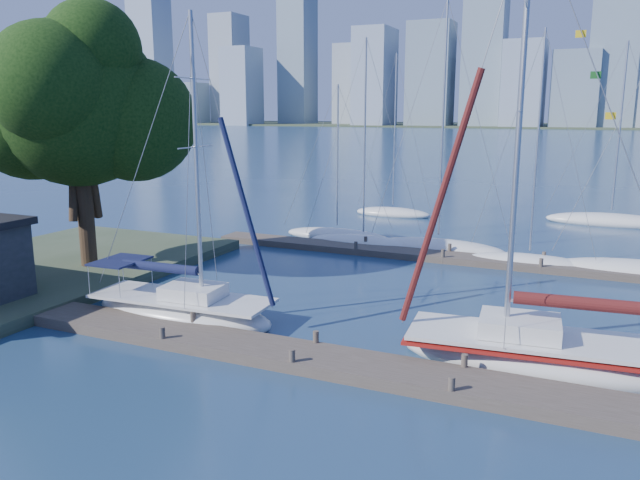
% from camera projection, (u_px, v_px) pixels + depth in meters
% --- Properties ---
extents(ground, '(700.00, 700.00, 0.00)m').
position_uv_depth(ground, '(305.00, 363.00, 20.37)').
color(ground, navy).
rests_on(ground, ground).
extents(near_dock, '(26.00, 2.00, 0.40)m').
position_uv_depth(near_dock, '(305.00, 357.00, 20.33)').
color(near_dock, '#433B31').
rests_on(near_dock, ground).
extents(far_dock, '(30.00, 1.80, 0.36)m').
position_uv_depth(far_dock, '(464.00, 259.00, 33.83)').
color(far_dock, '#433B31').
rests_on(far_dock, ground).
extents(shore, '(12.00, 22.00, 0.50)m').
position_uv_depth(shore, '(11.00, 278.00, 29.80)').
color(shore, '#38472D').
rests_on(shore, ground).
extents(far_shore, '(800.00, 100.00, 1.50)m').
position_uv_depth(far_shore, '(584.00, 127.00, 306.31)').
color(far_shore, '#38472D').
rests_on(far_shore, ground).
extents(tree, '(10.35, 9.40, 13.02)m').
position_uv_depth(tree, '(77.00, 100.00, 29.51)').
color(tree, '#312216').
rests_on(tree, ground).
extents(sailboat_navy, '(8.05, 3.01, 12.12)m').
position_uv_depth(sailboat_navy, '(182.00, 296.00, 24.44)').
color(sailboat_navy, silver).
rests_on(sailboat_navy, ground).
extents(sailboat_maroon, '(9.07, 3.72, 14.45)m').
position_uv_depth(sailboat_maroon, '(539.00, 335.00, 19.80)').
color(sailboat_maroon, silver).
rests_on(sailboat_maroon, ground).
extents(bg_boat_0, '(7.26, 3.33, 9.96)m').
position_uv_depth(bg_boat_0, '(337.00, 235.00, 40.10)').
color(bg_boat_0, silver).
rests_on(bg_boat_0, ground).
extents(bg_boat_1, '(7.18, 4.49, 12.47)m').
position_uv_depth(bg_boat_1, '(363.00, 242.00, 37.75)').
color(bg_boat_1, silver).
rests_on(bg_boat_1, ground).
extents(bg_boat_2, '(8.11, 3.44, 14.37)m').
position_uv_depth(bg_boat_2, '(438.00, 247.00, 36.31)').
color(bg_boat_2, silver).
rests_on(bg_boat_2, ground).
extents(bg_boat_3, '(6.78, 3.12, 12.38)m').
position_uv_depth(bg_boat_3, '(529.00, 262.00, 32.95)').
color(bg_boat_3, silver).
rests_on(bg_boat_3, ground).
extents(bg_boat_6, '(6.13, 2.47, 12.57)m').
position_uv_depth(bg_boat_6, '(393.00, 213.00, 48.74)').
color(bg_boat_6, silver).
rests_on(bg_boat_6, ground).
extents(bg_boat_7, '(9.16, 3.80, 13.13)m').
position_uv_depth(bg_boat_7, '(611.00, 221.00, 44.87)').
color(bg_boat_7, silver).
rests_on(bg_boat_7, ground).
extents(skyline, '(503.23, 51.31, 123.18)m').
position_uv_depth(skyline, '(639.00, 43.00, 264.88)').
color(skyline, '#808FA6').
rests_on(skyline, ground).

